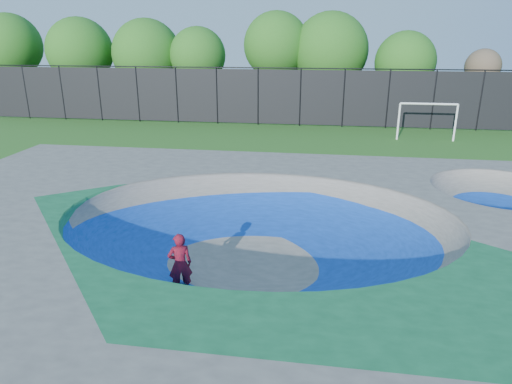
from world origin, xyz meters
TOP-DOWN VIEW (x-y plane):
  - ground at (0.00, 0.00)m, footprint 120.00×120.00m
  - skate_deck at (0.00, 0.00)m, footprint 22.00×14.00m
  - skater at (-1.70, -1.87)m, footprint 0.70×0.60m
  - skateboard at (-1.70, -1.87)m, footprint 0.81×0.44m
  - soccer_goal at (7.95, 17.39)m, footprint 3.47×0.12m
  - fence at (0.00, 21.00)m, footprint 48.09×0.09m
  - treeline at (-3.45, 25.92)m, footprint 53.53×7.35m

SIDE VIEW (x-z plane):
  - ground at x=0.00m, z-range 0.00..0.00m
  - skateboard at x=-1.70m, z-range 0.00..0.05m
  - skate_deck at x=0.00m, z-range 0.00..1.50m
  - skater at x=-1.70m, z-range 0.00..1.63m
  - soccer_goal at x=7.95m, z-range 0.45..2.75m
  - fence at x=0.00m, z-range 0.08..4.12m
  - treeline at x=-3.45m, z-range 0.92..8.96m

